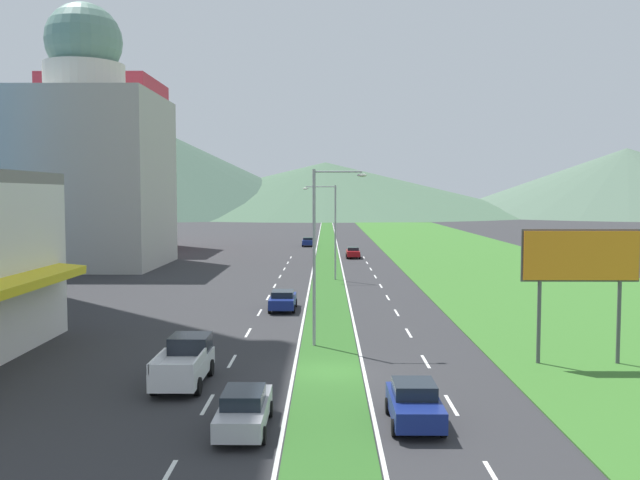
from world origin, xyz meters
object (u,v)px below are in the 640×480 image
at_px(car_1, 414,403).
at_px(car_3, 353,252).
at_px(car_0, 308,242).
at_px(car_4, 244,409).
at_px(street_lamp_mid, 332,226).
at_px(billboard_roadside, 581,261).
at_px(street_lamp_near, 320,246).
at_px(pickup_truck_0, 185,362).
at_px(car_2, 283,300).

bearing_deg(car_1, car_3, 179.75).
xyz_separation_m(car_0, car_4, (0.07, -90.37, 0.01)).
bearing_deg(street_lamp_mid, billboard_roadside, -70.15).
relative_size(street_lamp_near, car_1, 2.44).
bearing_deg(car_0, car_1, -175.85).
height_order(billboard_roadside, car_0, billboard_roadside).
relative_size(street_lamp_mid, billboard_roadside, 1.39).
relative_size(street_lamp_near, car_4, 2.13).
relative_size(car_1, car_4, 0.87).
relative_size(billboard_roadside, pickup_truck_0, 1.30).
bearing_deg(pickup_truck_0, street_lamp_mid, -10.53).
distance_m(street_lamp_near, car_0, 76.47).
bearing_deg(car_3, street_lamp_near, -4.23).
height_order(street_lamp_mid, car_4, street_lamp_mid).
bearing_deg(car_2, street_lamp_mid, -12.00).
bearing_deg(car_2, car_1, -165.47).
xyz_separation_m(billboard_roadside, pickup_truck_0, (-19.61, -3.68, -4.37)).
height_order(car_3, pickup_truck_0, pickup_truck_0).
bearing_deg(street_lamp_mid, car_3, 82.71).
bearing_deg(billboard_roadside, car_4, -148.09).
bearing_deg(pickup_truck_0, billboard_roadside, -79.37).
xyz_separation_m(billboard_roadside, car_3, (-9.36, 59.10, -4.59)).
distance_m(billboard_roadside, car_3, 60.01).
distance_m(street_lamp_mid, car_1, 44.24).
bearing_deg(street_lamp_near, car_2, 103.26).
distance_m(car_2, car_4, 26.51).
bearing_deg(car_2, car_4, -179.45).
distance_m(car_4, pickup_truck_0, 7.25).
relative_size(car_0, pickup_truck_0, 0.78).
bearing_deg(street_lamp_mid, car_0, 94.58).
xyz_separation_m(car_1, car_2, (-6.68, 25.78, -0.04)).
xyz_separation_m(billboard_roadside, car_2, (-16.34, 16.49, -4.58)).
relative_size(car_0, car_1, 1.00).
xyz_separation_m(car_0, car_1, (6.50, -89.63, 0.03)).
bearing_deg(car_3, car_4, -5.56).
bearing_deg(street_lamp_mid, street_lamp_near, -91.74).
height_order(billboard_roadside, car_3, billboard_roadside).
relative_size(car_1, pickup_truck_0, 0.78).
distance_m(street_lamp_near, car_1, 14.78).
bearing_deg(car_3, car_2, -9.31).
bearing_deg(car_0, street_lamp_mid, -175.42).
bearing_deg(car_1, car_0, -175.85).
bearing_deg(car_3, street_lamp_mid, -7.29).
bearing_deg(car_4, car_1, -83.50).
xyz_separation_m(car_0, pickup_truck_0, (-3.45, -84.03, 0.20)).
xyz_separation_m(car_1, pickup_truck_0, (-9.95, 5.61, 0.17)).
xyz_separation_m(street_lamp_mid, car_2, (-3.85, -18.11, -4.84)).
bearing_deg(car_4, billboard_roadside, -58.09).
distance_m(street_lamp_near, billboard_roadside, 14.04).
xyz_separation_m(street_lamp_near, car_2, (-2.92, 12.40, -5.06)).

